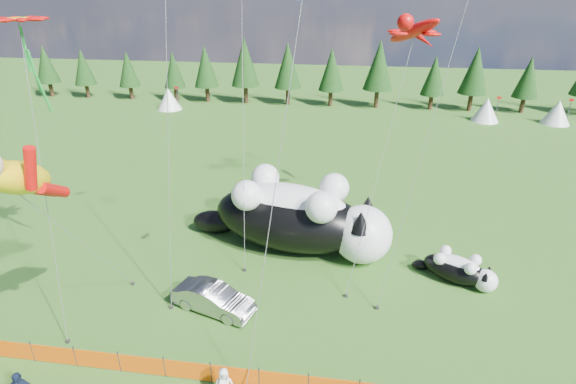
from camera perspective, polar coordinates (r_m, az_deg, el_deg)
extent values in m
plane|color=#133A0A|center=(22.70, -9.81, -16.86)|extent=(160.00, 160.00, 0.00)
cylinder|color=#262626|center=(23.38, -29.69, -17.17)|extent=(0.06, 0.06, 1.10)
cylinder|color=#262626|center=(22.32, -25.39, -18.34)|extent=(0.06, 0.06, 1.10)
cylinder|color=#262626|center=(21.40, -20.62, -19.50)|extent=(0.06, 0.06, 1.10)
cylinder|color=#262626|center=(20.63, -15.39, -20.61)|extent=(0.06, 0.06, 1.10)
cylinder|color=#262626|center=(20.03, -9.73, -21.63)|extent=(0.06, 0.06, 1.10)
cylinder|color=#262626|center=(19.62, -3.69, -22.49)|extent=(0.06, 0.06, 1.10)
cylinder|color=#262626|center=(19.40, 2.61, -23.14)|extent=(0.06, 0.06, 1.10)
cube|color=#E95304|center=(23.98, -31.65, -16.69)|extent=(2.00, 0.04, 0.90)
cube|color=#E95304|center=(22.86, -27.57, -17.84)|extent=(2.00, 0.04, 0.90)
cube|color=#E95304|center=(21.87, -23.04, -19.02)|extent=(2.00, 0.04, 0.90)
cube|color=#E95304|center=(21.03, -18.05, -20.16)|extent=(2.00, 0.04, 0.90)
cube|color=#E95304|center=(20.34, -12.60, -21.24)|extent=(2.00, 0.04, 0.90)
cube|color=#E95304|center=(19.84, -6.74, -22.18)|extent=(2.00, 0.04, 0.90)
cube|color=#E95304|center=(19.52, -0.57, -22.94)|extent=(2.00, 0.04, 0.90)
ellipsoid|color=black|center=(27.58, 0.19, -3.38)|extent=(10.44, 6.41, 3.89)
ellipsoid|color=white|center=(27.14, 0.20, -1.57)|extent=(7.85, 4.66, 2.38)
sphere|color=white|center=(26.69, 9.44, -5.31)|extent=(3.46, 3.46, 3.46)
sphere|color=#CE506A|center=(26.53, 12.56, -5.80)|extent=(0.48, 0.48, 0.48)
ellipsoid|color=black|center=(30.09, -9.17, -3.75)|extent=(3.27, 2.09, 1.51)
cone|color=black|center=(25.13, 9.19, -3.70)|extent=(1.21, 1.21, 1.21)
cone|color=black|center=(26.95, 10.08, -1.72)|extent=(1.21, 1.21, 1.21)
sphere|color=white|center=(27.38, 5.89, 0.53)|extent=(1.82, 1.82, 1.82)
sphere|color=white|center=(24.91, 4.26, -1.95)|extent=(1.82, 1.82, 1.82)
sphere|color=white|center=(28.69, -2.92, 1.80)|extent=(1.82, 1.82, 1.82)
sphere|color=white|center=(26.35, -5.27, -0.44)|extent=(1.82, 1.82, 1.82)
ellipsoid|color=black|center=(26.77, 20.44, -9.19)|extent=(3.86, 3.04, 1.40)
ellipsoid|color=white|center=(26.58, 20.55, -8.56)|extent=(2.88, 2.24, 0.86)
sphere|color=white|center=(26.59, 23.80, -10.26)|extent=(1.24, 1.24, 1.24)
sphere|color=#CE506A|center=(26.54, 24.92, -10.56)|extent=(0.17, 0.17, 0.17)
ellipsoid|color=black|center=(27.36, 16.55, -8.86)|extent=(1.22, 0.98, 0.54)
cone|color=black|center=(26.01, 23.80, -9.77)|extent=(0.44, 0.44, 0.44)
cone|color=black|center=(26.64, 24.17, -8.98)|extent=(0.44, 0.44, 0.44)
sphere|color=white|center=(26.72, 22.71, -7.97)|extent=(0.65, 0.65, 0.65)
sphere|color=white|center=(25.87, 22.15, -9.01)|extent=(0.65, 0.65, 0.65)
sphere|color=white|center=(26.99, 19.37, -7.05)|extent=(0.65, 0.65, 0.65)
sphere|color=white|center=(26.14, 18.70, -8.04)|extent=(0.65, 0.65, 0.65)
imported|color=#A6A5A9|center=(23.37, -9.42, -13.22)|extent=(4.46, 2.64, 1.39)
cylinder|color=#595959|center=(22.82, -24.20, -5.56)|extent=(0.03, 0.03, 9.63)
cube|color=#262626|center=(26.54, -19.12, -10.90)|extent=(0.15, 0.15, 0.16)
cylinder|color=#595959|center=(24.91, 11.71, 4.14)|extent=(0.03, 0.03, 15.00)
cube|color=#262626|center=(24.47, 7.40, -12.90)|extent=(0.15, 0.15, 0.16)
cylinder|color=#595959|center=(22.67, -28.61, 0.78)|extent=(0.03, 0.03, 14.35)
cube|color=#262626|center=(23.97, -26.18, -16.63)|extent=(0.15, 0.15, 0.16)
cube|color=green|center=(23.85, -29.88, 13.09)|extent=(0.18, 0.18, 3.90)
cylinder|color=#595959|center=(21.79, -14.99, 6.82)|extent=(0.03, 0.03, 17.19)
cube|color=#262626|center=(24.27, -14.58, -13.97)|extent=(0.15, 0.15, 0.16)
cylinder|color=#595959|center=(23.39, 19.19, 13.09)|extent=(0.03, 0.03, 23.12)
cube|color=#262626|center=(23.94, 11.26, -14.20)|extent=(0.15, 0.15, 0.16)
cylinder|color=#595959|center=(16.53, -2.02, -1.94)|extent=(0.03, 0.03, 15.27)
cylinder|color=#595959|center=(25.63, -5.76, 11.88)|extent=(0.03, 0.03, 19.45)
cube|color=#262626|center=(26.31, -5.50, -9.79)|extent=(0.15, 0.15, 0.16)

